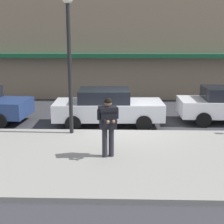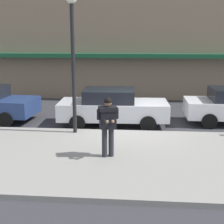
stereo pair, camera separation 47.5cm
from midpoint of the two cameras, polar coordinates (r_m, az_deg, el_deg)
The scene contains 6 objects.
ground_plane at distance 12.30m, azimuth 4.86°, elevation -3.68°, with size 80.00×80.00×0.00m, color #333338.
sidewalk at distance 9.65m, azimuth 10.87°, elevation -8.40°, with size 32.00×5.30×0.14m, color gray.
curb_paint_line at distance 12.39m, azimuth 9.50°, elevation -3.68°, with size 28.00×0.12×0.01m, color silver.
parked_sedan_mid at distance 13.02m, azimuth 1.12°, elevation 0.94°, with size 4.57×2.06×1.54m.
man_texting_on_phone at distance 9.11m, azimuth 0.73°, elevation -1.62°, with size 0.63×0.64×1.81m.
street_lamp_post at distance 11.30m, azimuth -5.96°, elevation 10.98°, with size 0.36×0.36×4.88m.
Camera 2 is at (0.18, -11.73, 3.64)m, focal length 50.00 mm.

